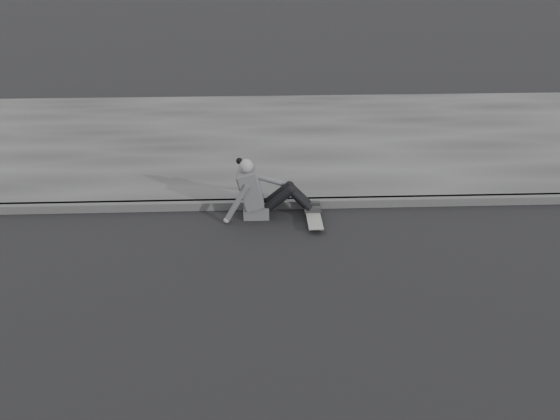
{
  "coord_description": "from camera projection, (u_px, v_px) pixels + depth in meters",
  "views": [
    {
      "loc": [
        -0.5,
        -5.75,
        3.82
      ],
      "look_at": [
        -0.18,
        1.41,
        0.5
      ],
      "focal_mm": 40.0,
      "sensor_mm": 36.0,
      "label": 1
    }
  ],
  "objects": [
    {
      "name": "ground",
      "position": [
        302.0,
        305.0,
        6.84
      ],
      "size": [
        80.0,
        80.0,
        0.0
      ],
      "primitive_type": "plane",
      "color": "black",
      "rests_on": "ground"
    },
    {
      "name": "skateboard",
      "position": [
        314.0,
        218.0,
        8.69
      ],
      "size": [
        0.2,
        0.78,
        0.09
      ],
      "color": "#999994",
      "rests_on": "ground"
    },
    {
      "name": "seated_woman",
      "position": [
        261.0,
        193.0,
        8.76
      ],
      "size": [
        1.38,
        0.46,
        0.88
      ],
      "color": "#4D4E50",
      "rests_on": "ground"
    },
    {
      "name": "sidewalk",
      "position": [
        280.0,
        139.0,
        11.89
      ],
      "size": [
        24.0,
        6.0,
        0.12
      ],
      "primitive_type": "cube",
      "color": "#3B3B3B",
      "rests_on": "ground"
    },
    {
      "name": "curb",
      "position": [
        289.0,
        203.0,
        9.16
      ],
      "size": [
        24.0,
        0.16,
        0.12
      ],
      "primitive_type": "cube",
      "color": "#444444",
      "rests_on": "ground"
    }
  ]
}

